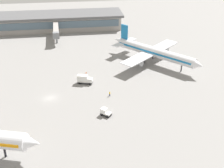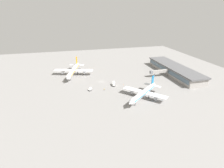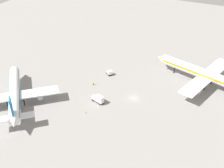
{
  "view_description": "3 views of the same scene",
  "coord_description": "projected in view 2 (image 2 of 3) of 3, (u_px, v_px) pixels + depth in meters",
  "views": [
    {
      "loc": [
        -8.96,
        87.21,
        51.66
      ],
      "look_at": [
        -21.59,
        -1.43,
        3.02
      ],
      "focal_mm": 46.67,
      "sensor_mm": 36.0,
      "label": 1
    },
    {
      "loc": [
        -161.27,
        32.38,
        63.98
      ],
      "look_at": [
        -21.59,
        -4.82,
        5.49
      ],
      "focal_mm": 30.4,
      "sensor_mm": 36.0,
      "label": 2
    },
    {
      "loc": [
        33.03,
        -91.91,
        70.98
      ],
      "look_at": [
        -11.09,
        1.94,
        2.9
      ],
      "focal_mm": 45.56,
      "sensor_mm": 36.0,
      "label": 3
    }
  ],
  "objects": [
    {
      "name": "terminal_building",
      "position": [
        175.0,
        70.0,
        195.1
      ],
      "size": [
        80.11,
        19.41,
        8.45
      ],
      "color": "#9E9993",
      "rests_on": "ground"
    },
    {
      "name": "safety_cone_near_gate",
      "position": [
        123.0,
        85.0,
        168.19
      ],
      "size": [
        0.44,
        0.44,
        0.6
      ],
      "primitive_type": "cone",
      "color": "#EA590C",
      "rests_on": "ground"
    },
    {
      "name": "baggage_tug",
      "position": [
        90.0,
        89.0,
        157.07
      ],
      "size": [
        3.74,
        3.65,
        2.3
      ],
      "rotation": [
        0.0,
        0.0,
        5.57
      ],
      "color": "black",
      "rests_on": "ground"
    },
    {
      "name": "jet_bridge",
      "position": [
        159.0,
        72.0,
        187.29
      ],
      "size": [
        3.55,
        19.56,
        6.74
      ],
      "rotation": [
        0.0,
        0.0,
        1.61
      ],
      "color": "#9E9993",
      "rests_on": "ground"
    },
    {
      "name": "ground",
      "position": [
        101.0,
        82.0,
        176.18
      ],
      "size": [
        288.0,
        288.0,
        0.0
      ],
      "primitive_type": "plane",
      "color": "gray"
    },
    {
      "name": "ground_crew_worker",
      "position": [
        104.0,
        89.0,
        157.26
      ],
      "size": [
        0.54,
        0.54,
        1.67
      ],
      "rotation": [
        0.0,
        0.0,
        5.57
      ],
      "color": "#1E2338",
      "rests_on": "ground"
    },
    {
      "name": "airplane_taxiing",
      "position": [
        144.0,
        93.0,
        141.76
      ],
      "size": [
        33.0,
        36.06,
        13.41
      ],
      "rotation": [
        0.0,
        0.0,
        2.29
      ],
      "color": "white",
      "rests_on": "ground"
    },
    {
      "name": "catering_truck",
      "position": [
        114.0,
        84.0,
        166.66
      ],
      "size": [
        5.91,
        3.45,
        3.3
      ],
      "rotation": [
        0.0,
        0.0,
        2.85
      ],
      "color": "black",
      "rests_on": "ground"
    },
    {
      "name": "airplane_at_gate",
      "position": [
        73.0,
        70.0,
        190.28
      ],
      "size": [
        47.99,
        39.31,
        14.93
      ],
      "rotation": [
        0.0,
        0.0,
        2.85
      ],
      "color": "white",
      "rests_on": "ground"
    }
  ]
}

